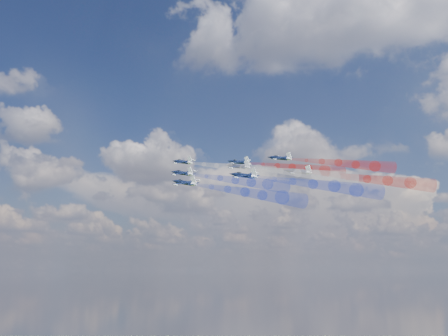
% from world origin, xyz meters
% --- Properties ---
extents(jet_lead, '(13.98, 12.74, 7.70)m').
position_xyz_m(jet_lead, '(-28.21, 15.45, 168.63)').
color(jet_lead, black).
extents(trail_lead, '(34.95, 17.92, 12.64)m').
position_xyz_m(trail_lead, '(-7.26, 6.92, 163.46)').
color(trail_lead, white).
extents(jet_inner_left, '(13.98, 12.74, 7.70)m').
position_xyz_m(jet_inner_left, '(-20.90, 0.70, 161.32)').
color(jet_inner_left, black).
extents(trail_inner_left, '(34.95, 17.92, 12.64)m').
position_xyz_m(trail_inner_left, '(0.05, -7.82, 156.15)').
color(trail_inner_left, '#1831D0').
extents(jet_inner_right, '(13.98, 12.74, 7.70)m').
position_xyz_m(jet_inner_right, '(-9.11, 21.04, 168.17)').
color(jet_inner_right, black).
extents(trail_inner_right, '(34.95, 17.92, 12.64)m').
position_xyz_m(trail_inner_right, '(11.84, 12.51, 163.00)').
color(trail_inner_right, red).
extents(jet_outer_left, '(13.98, 12.74, 7.70)m').
position_xyz_m(jet_outer_left, '(-13.66, -12.19, 155.59)').
color(jet_outer_left, black).
extents(trail_outer_left, '(34.95, 17.92, 12.64)m').
position_xyz_m(trail_outer_left, '(7.29, -20.71, 150.42)').
color(trail_outer_left, '#1831D0').
extents(jet_center_third, '(13.98, 12.74, 7.70)m').
position_xyz_m(jet_center_third, '(-4.06, 6.25, 163.29)').
color(jet_center_third, black).
extents(trail_center_third, '(34.95, 17.92, 12.64)m').
position_xyz_m(trail_center_third, '(16.89, -2.28, 158.12)').
color(trail_center_third, white).
extents(jet_outer_right, '(13.98, 12.74, 7.70)m').
position_xyz_m(jet_outer_right, '(4.84, 24.48, 169.17)').
color(jet_outer_right, black).
extents(trail_outer_right, '(34.95, 17.92, 12.64)m').
position_xyz_m(trail_outer_right, '(25.79, 15.95, 164.00)').
color(trail_outer_right, red).
extents(jet_rear_left, '(13.98, 12.74, 7.70)m').
position_xyz_m(jet_rear_left, '(2.93, -8.40, 157.20)').
color(jet_rear_left, black).
extents(trail_rear_left, '(34.95, 17.92, 12.64)m').
position_xyz_m(trail_rear_left, '(23.88, -16.92, 152.03)').
color(trail_rear_left, '#1831D0').
extents(jet_rear_right, '(13.98, 12.74, 7.70)m').
position_xyz_m(jet_rear_right, '(14.43, 9.58, 160.86)').
color(jet_rear_right, black).
extents(trail_rear_right, '(34.95, 17.92, 12.64)m').
position_xyz_m(trail_rear_right, '(35.37, 1.05, 155.68)').
color(trail_rear_right, red).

